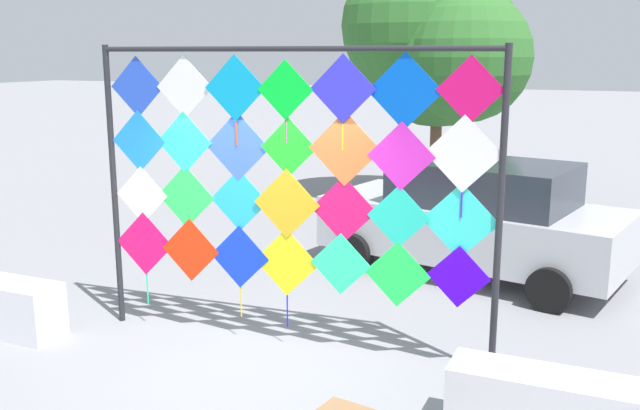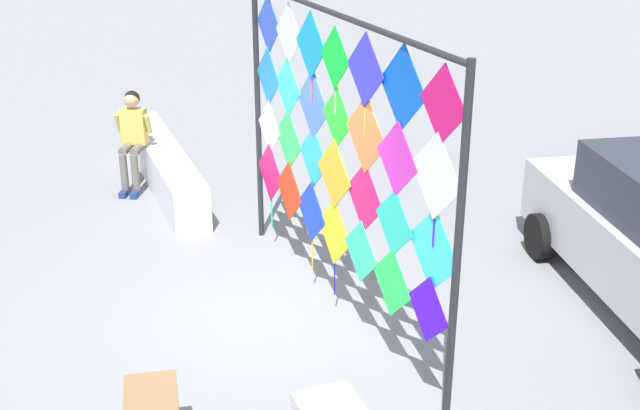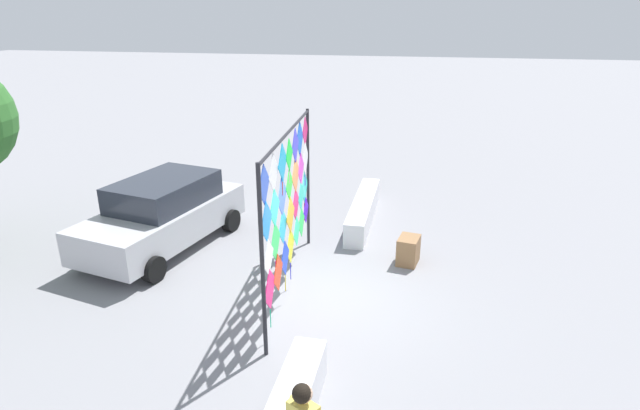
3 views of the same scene
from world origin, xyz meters
name	(u,v)px [view 2 (image 2 of 3)]	position (x,y,z in m)	size (l,w,h in m)	color
ground	(276,312)	(0.00, 0.00, 0.00)	(120.00, 120.00, 0.00)	gray
plaza_ledge_left	(164,167)	(-4.13, -0.37, 0.31)	(3.72, 0.50, 0.63)	silver
kite_display_rack	(336,142)	(0.23, 0.60, 1.97)	(4.48, 0.36, 3.29)	#232328
seated_vendor	(132,133)	(-4.21, -0.79, 0.86)	(0.71, 0.63, 1.47)	#666056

